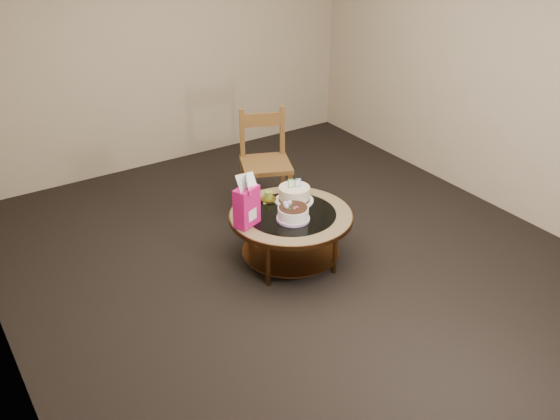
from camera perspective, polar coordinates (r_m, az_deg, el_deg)
ground at (r=5.32m, az=0.97°, el=-4.61°), size 5.00×5.00×0.00m
room_walls at (r=4.65m, az=1.12°, el=11.49°), size 4.52×5.02×2.61m
coffee_table at (r=5.12m, az=1.00°, el=-1.06°), size 1.02×1.02×0.46m
decorated_cake at (r=4.96m, az=1.19°, el=-0.36°), size 0.27×0.27×0.16m
cream_cake at (r=5.23m, az=1.31°, el=1.44°), size 0.33×0.33×0.21m
gift_bag at (r=4.83m, az=-3.08°, el=0.81°), size 0.23×0.20×0.42m
pillar_candle at (r=5.25m, az=-1.06°, el=1.16°), size 0.14×0.14×0.10m
dining_chair at (r=5.91m, az=-1.37°, el=4.45°), size 0.59×0.59×0.98m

